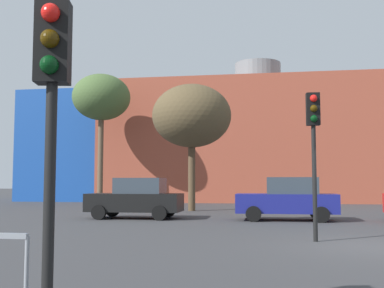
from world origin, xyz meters
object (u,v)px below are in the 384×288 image
at_px(parked_car_1, 288,199).
at_px(bare_tree_1, 192,116).
at_px(traffic_light_near_left, 51,86).
at_px(parked_car_0, 136,198).
at_px(bare_tree_0, 101,98).
at_px(traffic_light_island, 314,132).

relative_size(parked_car_1, bare_tree_1, 0.58).
distance_m(traffic_light_near_left, bare_tree_1, 21.93).
distance_m(parked_car_1, traffic_light_near_left, 16.11).
distance_m(parked_car_0, traffic_light_near_left, 16.18).
xyz_separation_m(parked_car_1, bare_tree_0, (-12.82, 12.45, 6.87)).
distance_m(parked_car_1, bare_tree_0, 19.14).
xyz_separation_m(parked_car_1, traffic_light_near_left, (-3.11, -15.71, 1.72)).
xyz_separation_m(traffic_light_near_left, bare_tree_0, (-9.70, 28.16, 5.16)).
relative_size(traffic_light_island, bare_tree_0, 0.43).
xyz_separation_m(parked_car_1, traffic_light_island, (0.43, -7.13, 2.09)).
bearing_deg(bare_tree_0, bare_tree_1, -39.87).
relative_size(parked_car_0, bare_tree_0, 0.43).
bearing_deg(traffic_light_near_left, parked_car_1, 156.82).
xyz_separation_m(parked_car_0, bare_tree_0, (-6.23, 12.45, 6.88)).
relative_size(parked_car_0, parked_car_1, 0.99).
xyz_separation_m(traffic_light_near_left, traffic_light_island, (3.54, 8.58, 0.37)).
height_order(traffic_light_island, bare_tree_1, bare_tree_1).
height_order(traffic_light_near_left, bare_tree_0, bare_tree_0).
height_order(parked_car_0, bare_tree_1, bare_tree_1).
bearing_deg(traffic_light_near_left, bare_tree_0, -172.96).
bearing_deg(parked_car_1, traffic_light_near_left, 78.80).
bearing_deg(bare_tree_0, parked_car_0, -63.42).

